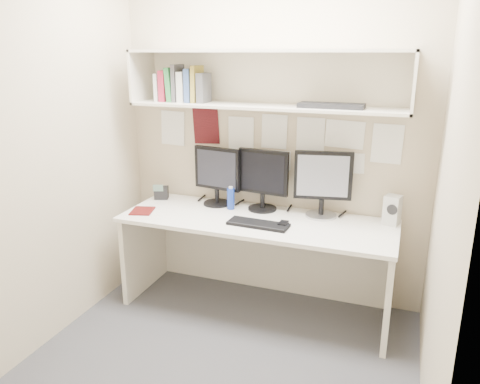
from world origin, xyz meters
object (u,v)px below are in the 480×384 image
(monitor_center, at_px, (263,177))
(monitor_left, at_px, (217,174))
(speaker, at_px, (392,210))
(monitor_right, at_px, (323,182))
(desk, at_px, (256,264))
(keyboard, at_px, (258,224))
(maroon_notebook, at_px, (142,211))
(desk_phone, at_px, (161,193))

(monitor_center, bearing_deg, monitor_left, -173.12)
(monitor_left, xyz_separation_m, speaker, (1.34, -0.00, -0.15))
(monitor_left, bearing_deg, monitor_right, 8.42)
(desk, distance_m, monitor_left, 0.77)
(desk, bearing_deg, monitor_right, 26.93)
(keyboard, relative_size, maroon_notebook, 2.23)
(monitor_center, height_order, desk_phone, monitor_center)
(monitor_center, xyz_separation_m, monitor_right, (0.46, -0.00, 0.01))
(desk, relative_size, monitor_right, 4.09)
(desk, distance_m, speaker, 1.06)
(keyboard, distance_m, desk_phone, 1.01)
(desk, bearing_deg, keyboard, -68.07)
(monitor_left, relative_size, maroon_notebook, 2.38)
(monitor_left, xyz_separation_m, desk_phone, (-0.49, -0.03, -0.20))
(monitor_center, relative_size, speaker, 2.22)
(desk, xyz_separation_m, monitor_right, (0.43, 0.22, 0.63))
(monitor_right, bearing_deg, desk_phone, 170.03)
(keyboard, bearing_deg, desk, 114.73)
(keyboard, xyz_separation_m, desk_phone, (-0.95, 0.32, 0.04))
(monitor_left, distance_m, monitor_right, 0.84)
(monitor_center, height_order, monitor_right, monitor_right)
(desk, xyz_separation_m, speaker, (0.93, 0.22, 0.47))
(monitor_center, distance_m, speaker, 0.97)
(monitor_left, relative_size, keyboard, 1.06)
(monitor_left, distance_m, monitor_center, 0.38)
(desk, distance_m, monitor_right, 0.79)
(speaker, bearing_deg, monitor_center, -164.72)
(desk, bearing_deg, desk_phone, 168.07)
(desk, relative_size, maroon_notebook, 10.32)
(speaker, height_order, desk_phone, speaker)
(desk, height_order, maroon_notebook, maroon_notebook)
(desk, height_order, monitor_left, monitor_left)
(monitor_center, height_order, keyboard, monitor_center)
(monitor_left, height_order, monitor_right, monitor_right)
(monitor_center, xyz_separation_m, maroon_notebook, (-0.85, -0.37, -0.25))
(monitor_left, relative_size, monitor_right, 0.94)
(desk, height_order, keyboard, keyboard)
(monitor_right, distance_m, speaker, 0.52)
(monitor_right, bearing_deg, speaker, -11.34)
(monitor_center, bearing_deg, maroon_notebook, -149.40)
(monitor_left, xyz_separation_m, keyboard, (0.46, -0.35, -0.24))
(speaker, bearing_deg, keyboard, -142.74)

